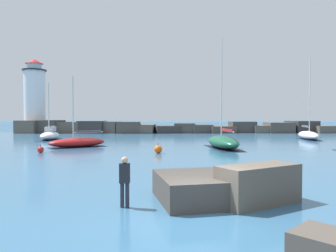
{
  "coord_description": "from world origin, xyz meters",
  "views": [
    {
      "loc": [
        -1.07,
        -10.07,
        3.18
      ],
      "look_at": [
        -1.05,
        18.36,
        2.33
      ],
      "focal_mm": 35.0,
      "sensor_mm": 36.0,
      "label": 1
    }
  ],
  "objects_px": {
    "sailboat_moored_2": "(50,135)",
    "mooring_buoy_far_side": "(158,149)",
    "person_on_rocks": "(124,179)",
    "sailboat_moored_4": "(308,135)",
    "sailboat_moored_0": "(223,142)",
    "mooring_buoy_orange_near": "(40,150)",
    "sailboat_moored_3": "(77,142)",
    "lighthouse": "(34,101)"
  },
  "relations": [
    {
      "from": "sailboat_moored_2",
      "to": "mooring_buoy_far_side",
      "type": "bearing_deg",
      "value": -46.96
    },
    {
      "from": "mooring_buoy_far_side",
      "to": "person_on_rocks",
      "type": "height_order",
      "value": "person_on_rocks"
    },
    {
      "from": "sailboat_moored_4",
      "to": "person_on_rocks",
      "type": "xyz_separation_m",
      "value": [
        -20.85,
        -33.75,
        0.39
      ]
    },
    {
      "from": "sailboat_moored_2",
      "to": "person_on_rocks",
      "type": "height_order",
      "value": "sailboat_moored_2"
    },
    {
      "from": "sailboat_moored_0",
      "to": "mooring_buoy_far_side",
      "type": "relative_size",
      "value": 12.3
    },
    {
      "from": "sailboat_moored_2",
      "to": "mooring_buoy_orange_near",
      "type": "height_order",
      "value": "sailboat_moored_2"
    },
    {
      "from": "mooring_buoy_far_side",
      "to": "sailboat_moored_2",
      "type": "bearing_deg",
      "value": 133.04
    },
    {
      "from": "sailboat_moored_3",
      "to": "sailboat_moored_4",
      "type": "height_order",
      "value": "sailboat_moored_4"
    },
    {
      "from": "lighthouse",
      "to": "sailboat_moored_3",
      "type": "distance_m",
      "value": 35.67
    },
    {
      "from": "mooring_buoy_far_side",
      "to": "sailboat_moored_0",
      "type": "bearing_deg",
      "value": 34.82
    },
    {
      "from": "sailboat_moored_2",
      "to": "mooring_buoy_orange_near",
      "type": "distance_m",
      "value": 16.52
    },
    {
      "from": "sailboat_moored_4",
      "to": "sailboat_moored_3",
      "type": "bearing_deg",
      "value": -158.15
    },
    {
      "from": "sailboat_moored_0",
      "to": "mooring_buoy_far_side",
      "type": "height_order",
      "value": "sailboat_moored_0"
    },
    {
      "from": "sailboat_moored_3",
      "to": "mooring_buoy_orange_near",
      "type": "xyz_separation_m",
      "value": [
        -1.77,
        -5.23,
        -0.23
      ]
    },
    {
      "from": "lighthouse",
      "to": "mooring_buoy_orange_near",
      "type": "height_order",
      "value": "lighthouse"
    },
    {
      "from": "sailboat_moored_2",
      "to": "sailboat_moored_4",
      "type": "relative_size",
      "value": 0.69
    },
    {
      "from": "sailboat_moored_0",
      "to": "sailboat_moored_3",
      "type": "height_order",
      "value": "sailboat_moored_0"
    },
    {
      "from": "sailboat_moored_0",
      "to": "person_on_rocks",
      "type": "xyz_separation_m",
      "value": [
        -6.94,
        -21.01,
        0.36
      ]
    },
    {
      "from": "sailboat_moored_0",
      "to": "sailboat_moored_3",
      "type": "bearing_deg",
      "value": 175.11
    },
    {
      "from": "sailboat_moored_0",
      "to": "sailboat_moored_2",
      "type": "distance_m",
      "value": 24.43
    },
    {
      "from": "lighthouse",
      "to": "sailboat_moored_0",
      "type": "relative_size",
      "value": 1.31
    },
    {
      "from": "lighthouse",
      "to": "mooring_buoy_far_side",
      "type": "xyz_separation_m",
      "value": [
        25.39,
        -36.49,
        -5.92
      ]
    },
    {
      "from": "sailboat_moored_3",
      "to": "lighthouse",
      "type": "bearing_deg",
      "value": 118.75
    },
    {
      "from": "lighthouse",
      "to": "sailboat_moored_2",
      "type": "height_order",
      "value": "lighthouse"
    },
    {
      "from": "sailboat_moored_2",
      "to": "mooring_buoy_far_side",
      "type": "relative_size",
      "value": 8.53
    },
    {
      "from": "sailboat_moored_3",
      "to": "person_on_rocks",
      "type": "xyz_separation_m",
      "value": [
        7.8,
        -22.27,
        0.5
      ]
    },
    {
      "from": "sailboat_moored_2",
      "to": "sailboat_moored_4",
      "type": "xyz_separation_m",
      "value": [
        35.29,
        0.93,
        -0.05
      ]
    },
    {
      "from": "sailboat_moored_4",
      "to": "sailboat_moored_2",
      "type": "bearing_deg",
      "value": -178.49
    },
    {
      "from": "sailboat_moored_2",
      "to": "mooring_buoy_orange_near",
      "type": "xyz_separation_m",
      "value": [
        4.88,
        -15.78,
        -0.38
      ]
    },
    {
      "from": "sailboat_moored_3",
      "to": "person_on_rocks",
      "type": "height_order",
      "value": "sailboat_moored_3"
    },
    {
      "from": "sailboat_moored_3",
      "to": "mooring_buoy_far_side",
      "type": "bearing_deg",
      "value": -33.63
    },
    {
      "from": "person_on_rocks",
      "to": "sailboat_moored_4",
      "type": "bearing_deg",
      "value": 58.3
    },
    {
      "from": "mooring_buoy_orange_near",
      "to": "sailboat_moored_2",
      "type": "bearing_deg",
      "value": 107.17
    },
    {
      "from": "lighthouse",
      "to": "sailboat_moored_4",
      "type": "relative_size",
      "value": 1.31
    },
    {
      "from": "lighthouse",
      "to": "sailboat_moored_4",
      "type": "bearing_deg",
      "value": -23.03
    },
    {
      "from": "lighthouse",
      "to": "sailboat_moored_3",
      "type": "xyz_separation_m",
      "value": [
        16.93,
        -30.86,
        -5.77
      ]
    },
    {
      "from": "sailboat_moored_0",
      "to": "sailboat_moored_4",
      "type": "distance_m",
      "value": 18.86
    },
    {
      "from": "mooring_buoy_orange_near",
      "to": "person_on_rocks",
      "type": "height_order",
      "value": "person_on_rocks"
    },
    {
      "from": "sailboat_moored_3",
      "to": "mooring_buoy_orange_near",
      "type": "bearing_deg",
      "value": -108.74
    },
    {
      "from": "mooring_buoy_orange_near",
      "to": "person_on_rocks",
      "type": "distance_m",
      "value": 19.56
    },
    {
      "from": "sailboat_moored_4",
      "to": "mooring_buoy_orange_near",
      "type": "bearing_deg",
      "value": -151.22
    },
    {
      "from": "lighthouse",
      "to": "mooring_buoy_far_side",
      "type": "relative_size",
      "value": 16.11
    }
  ]
}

